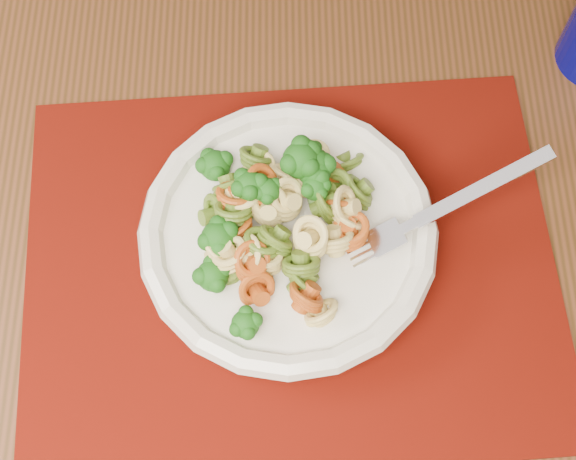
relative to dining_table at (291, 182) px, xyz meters
name	(u,v)px	position (x,y,z in m)	size (l,w,h in m)	color
dining_table	(291,182)	(0.00, 0.00, 0.00)	(1.61, 1.28, 0.75)	#562D18
placemat	(291,264)	(-0.04, -0.12, 0.10)	(0.42, 0.33, 0.00)	#540A03
pasta_bowl	(288,236)	(-0.04, -0.11, 0.13)	(0.23, 0.23, 0.04)	silver
pasta_broccoli_heap	(288,227)	(-0.04, -0.11, 0.15)	(0.20, 0.20, 0.06)	#E7CB72
fork	(386,238)	(0.03, -0.14, 0.15)	(0.19, 0.02, 0.01)	silver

